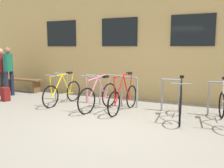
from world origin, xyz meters
The scene contains 11 objects.
ground_plane centered at (0.00, 0.00, 0.00)m, with size 42.00×42.00×0.00m, color gray.
storefront_building centered at (0.00, 6.17, 3.38)m, with size 28.00×5.99×6.76m.
bike_rack centered at (0.27, 1.90, 0.53)m, with size 6.52×0.05×0.89m.
bicycle_black centered at (1.25, 1.25, 0.38)m, with size 0.44×1.73×1.05m.
bicycle_red centered at (-0.28, 1.34, 0.38)m, with size 0.44×1.75×1.07m.
bicycle_pink centered at (-0.98, 1.23, 0.38)m, with size 0.47×1.72×1.02m.
bicycle_yellow centered at (-2.32, 1.40, 0.37)m, with size 0.44×1.73×0.98m.
wooden_bench centered at (-5.09, 2.56, 0.37)m, with size 1.78×0.40×0.50m.
person_by_bench centered at (-4.83, 1.69, 1.00)m, with size 0.32×0.36×1.73m.
person_browsing centered at (-5.26, 1.75, 0.97)m, with size 0.32×0.35×1.69m.
backpack centered at (-4.28, 0.99, 0.22)m, with size 0.28×0.20×0.44m, color maroon.
Camera 1 is at (2.21, -4.82, 1.74)m, focal length 40.18 mm.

